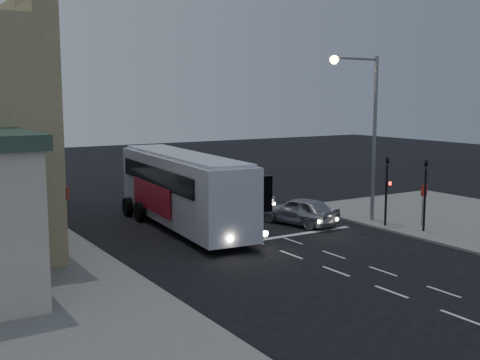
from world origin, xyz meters
TOP-DOWN VIEW (x-y plane):
  - ground at (0.00, 0.00)m, footprint 120.00×120.00m
  - road_markings at (1.29, 3.31)m, footprint 8.00×30.55m
  - tour_bus at (-1.54, 6.62)m, footprint 3.83×13.14m
  - car_suv at (4.18, 3.80)m, footprint 2.84×4.81m
  - car_sedan_a at (3.97, 9.06)m, footprint 1.64×4.48m
  - car_sedan_b at (4.10, 14.16)m, footprint 2.91×5.34m
  - car_sedan_c at (4.30, 19.14)m, footprint 2.68×5.41m
  - car_extra at (4.60, 25.45)m, footprint 1.83×5.09m
  - traffic_signal_main at (7.60, 0.78)m, footprint 0.25×0.35m
  - traffic_signal_side at (8.30, -1.20)m, footprint 0.18×0.15m
  - regulatory_sign at (9.30, -0.24)m, footprint 0.45×0.12m
  - streetlight at (7.34, 2.20)m, footprint 3.32×0.44m
  - street_tree at (-8.21, 15.02)m, footprint 4.00×4.00m

SIDE VIEW (x-z plane):
  - ground at x=0.00m, z-range 0.00..0.00m
  - road_markings at x=1.29m, z-range 0.00..0.01m
  - car_sedan_b at x=4.10m, z-range 0.00..1.47m
  - car_sedan_a at x=3.97m, z-range 0.00..1.47m
  - car_sedan_c at x=4.30m, z-range 0.00..1.47m
  - car_suv at x=4.18m, z-range 0.00..1.54m
  - car_extra at x=4.60m, z-range 0.00..1.67m
  - regulatory_sign at x=9.30m, z-range 0.50..2.70m
  - tour_bus at x=-1.54m, z-range 0.16..4.13m
  - traffic_signal_main at x=7.60m, z-range 0.37..4.47m
  - traffic_signal_side at x=8.30m, z-range 0.37..4.47m
  - street_tree at x=-8.21m, z-range 1.40..7.60m
  - streetlight at x=7.34m, z-range 1.23..10.23m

